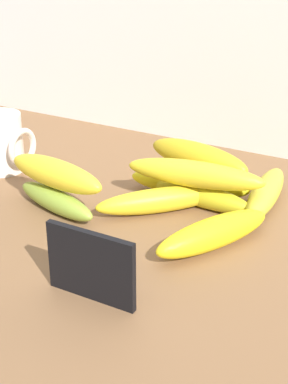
{
  "coord_description": "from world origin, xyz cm",
  "views": [
    {
      "loc": [
        42.18,
        -58.03,
        41.71
      ],
      "look_at": [
        7.28,
        4.49,
        8.0
      ],
      "focal_mm": 54.78,
      "sensor_mm": 36.0,
      "label": 1
    }
  ],
  "objects_px": {
    "banana_0": "(200,195)",
    "banana_7": "(56,173)",
    "coffee_mug": "(1,143)",
    "banana_2": "(213,233)",
    "chalkboard_sign": "(91,268)",
    "banana_6": "(198,157)",
    "banana_3": "(160,200)",
    "banana_1": "(56,201)",
    "banana_5": "(266,193)",
    "banana_8": "(195,174)",
    "banana_4": "(189,183)"
  },
  "relations": [
    {
      "from": "chalkboard_sign",
      "to": "banana_1",
      "type": "bearing_deg",
      "value": 137.21
    },
    {
      "from": "banana_0",
      "to": "banana_8",
      "type": "bearing_deg",
      "value": -108.72
    },
    {
      "from": "coffee_mug",
      "to": "banana_5",
      "type": "xyz_separation_m",
      "value": [
        0.43,
        0.09,
        -0.03
      ]
    },
    {
      "from": "chalkboard_sign",
      "to": "banana_6",
      "type": "relative_size",
      "value": 0.64
    },
    {
      "from": "banana_1",
      "to": "banana_2",
      "type": "relative_size",
      "value": 0.87
    },
    {
      "from": "chalkboard_sign",
      "to": "banana_3",
      "type": "distance_m",
      "value": 0.23
    },
    {
      "from": "coffee_mug",
      "to": "banana_5",
      "type": "height_order",
      "value": "coffee_mug"
    },
    {
      "from": "banana_3",
      "to": "banana_4",
      "type": "relative_size",
      "value": 1.02
    },
    {
      "from": "banana_0",
      "to": "banana_5",
      "type": "distance_m",
      "value": 0.1
    },
    {
      "from": "banana_5",
      "to": "banana_8",
      "type": "bearing_deg",
      "value": -144.94
    },
    {
      "from": "chalkboard_sign",
      "to": "banana_0",
      "type": "relative_size",
      "value": 0.65
    },
    {
      "from": "banana_4",
      "to": "banana_3",
      "type": "bearing_deg",
      "value": -100.9
    },
    {
      "from": "banana_2",
      "to": "banana_8",
      "type": "xyz_separation_m",
      "value": [
        -0.07,
        0.09,
        0.03
      ]
    },
    {
      "from": "banana_1",
      "to": "banana_5",
      "type": "height_order",
      "value": "banana_5"
    },
    {
      "from": "chalkboard_sign",
      "to": "banana_1",
      "type": "distance_m",
      "value": 0.22
    },
    {
      "from": "banana_3",
      "to": "banana_8",
      "type": "height_order",
      "value": "banana_8"
    },
    {
      "from": "banana_4",
      "to": "banana_6",
      "type": "relative_size",
      "value": 1.08
    },
    {
      "from": "chalkboard_sign",
      "to": "banana_7",
      "type": "relative_size",
      "value": 0.63
    },
    {
      "from": "banana_5",
      "to": "banana_6",
      "type": "relative_size",
      "value": 1.02
    },
    {
      "from": "coffee_mug",
      "to": "banana_1",
      "type": "xyz_separation_m",
      "value": [
        0.17,
        -0.08,
        -0.03
      ]
    },
    {
      "from": "banana_0",
      "to": "banana_7",
      "type": "xyz_separation_m",
      "value": [
        -0.18,
        -0.11,
        0.04
      ]
    },
    {
      "from": "banana_5",
      "to": "banana_7",
      "type": "height_order",
      "value": "banana_7"
    },
    {
      "from": "chalkboard_sign",
      "to": "banana_1",
      "type": "xyz_separation_m",
      "value": [
        -0.16,
        0.15,
        -0.02
      ]
    },
    {
      "from": "banana_1",
      "to": "banana_6",
      "type": "height_order",
      "value": "banana_6"
    },
    {
      "from": "banana_4",
      "to": "banana_6",
      "type": "xyz_separation_m",
      "value": [
        0.01,
        0.01,
        0.04
      ]
    },
    {
      "from": "coffee_mug",
      "to": "banana_2",
      "type": "xyz_separation_m",
      "value": [
        0.41,
        -0.07,
        -0.03
      ]
    },
    {
      "from": "banana_0",
      "to": "coffee_mug",
      "type": "bearing_deg",
      "value": -173.84
    },
    {
      "from": "banana_3",
      "to": "banana_6",
      "type": "distance_m",
      "value": 0.09
    },
    {
      "from": "banana_7",
      "to": "banana_8",
      "type": "relative_size",
      "value": 0.86
    },
    {
      "from": "banana_6",
      "to": "banana_7",
      "type": "xyz_separation_m",
      "value": [
        -0.16,
        -0.14,
        -0.01
      ]
    },
    {
      "from": "banana_7",
      "to": "banana_5",
      "type": "bearing_deg",
      "value": 30.97
    },
    {
      "from": "banana_0",
      "to": "banana_1",
      "type": "bearing_deg",
      "value": -145.76
    },
    {
      "from": "banana_4",
      "to": "banana_8",
      "type": "distance_m",
      "value": 0.06
    },
    {
      "from": "chalkboard_sign",
      "to": "banana_5",
      "type": "height_order",
      "value": "chalkboard_sign"
    },
    {
      "from": "banana_2",
      "to": "banana_8",
      "type": "height_order",
      "value": "banana_8"
    },
    {
      "from": "banana_1",
      "to": "banana_4",
      "type": "bearing_deg",
      "value": 44.51
    },
    {
      "from": "banana_7",
      "to": "banana_8",
      "type": "height_order",
      "value": "banana_7"
    },
    {
      "from": "banana_6",
      "to": "banana_8",
      "type": "relative_size",
      "value": 0.85
    },
    {
      "from": "banana_1",
      "to": "banana_3",
      "type": "xyz_separation_m",
      "value": [
        0.13,
        0.07,
        0.0
      ]
    },
    {
      "from": "banana_7",
      "to": "banana_8",
      "type": "distance_m",
      "value": 0.2
    },
    {
      "from": "banana_0",
      "to": "banana_7",
      "type": "distance_m",
      "value": 0.21
    },
    {
      "from": "banana_3",
      "to": "banana_5",
      "type": "xyz_separation_m",
      "value": [
        0.13,
        0.1,
        0.0
      ]
    },
    {
      "from": "banana_0",
      "to": "banana_3",
      "type": "xyz_separation_m",
      "value": [
        -0.04,
        -0.05,
        0.0
      ]
    },
    {
      "from": "chalkboard_sign",
      "to": "banana_5",
      "type": "xyz_separation_m",
      "value": [
        0.09,
        0.32,
        -0.02
      ]
    },
    {
      "from": "coffee_mug",
      "to": "banana_6",
      "type": "bearing_deg",
      "value": 12.2
    },
    {
      "from": "banana_2",
      "to": "banana_7",
      "type": "height_order",
      "value": "banana_7"
    },
    {
      "from": "banana_7",
      "to": "banana_4",
      "type": "bearing_deg",
      "value": 41.37
    },
    {
      "from": "chalkboard_sign",
      "to": "banana_8",
      "type": "height_order",
      "value": "chalkboard_sign"
    },
    {
      "from": "banana_1",
      "to": "banana_8",
      "type": "height_order",
      "value": "banana_8"
    },
    {
      "from": "banana_1",
      "to": "banana_6",
      "type": "distance_m",
      "value": 0.22
    }
  ]
}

